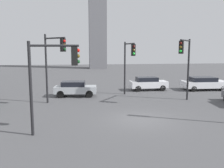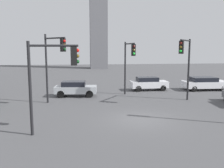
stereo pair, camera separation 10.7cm
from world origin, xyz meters
The scene contains 8 objects.
ground_plane centered at (0.00, 0.00, 0.00)m, with size 107.31×107.31×0.00m, color #4C4C4F.
traffic_light_0 centered at (-5.26, -2.03, 3.53)m, with size 2.67×0.48×5.00m.
traffic_light_1 centered at (0.59, 7.29, 3.75)m, with size 0.38×3.69×5.20m.
traffic_light_2 centered at (4.78, 4.38, 3.88)m, with size 2.04×2.78×5.39m.
traffic_light_3 centered at (-5.93, 4.97, 3.98)m, with size 1.86×2.19×5.76m.
car_0 centered at (9.66, 10.36, 0.77)m, with size 4.82×2.23×1.45m.
car_1 centered at (-4.40, 8.39, 0.78)m, with size 4.06×1.89×1.45m.
car_4 centered at (3.48, 10.89, 0.78)m, with size 4.06×1.72×1.47m.
Camera 1 is at (-3.79, -15.44, 4.67)m, focal length 40.03 mm.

